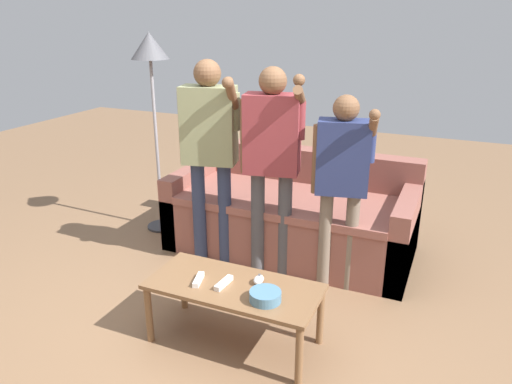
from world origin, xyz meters
TOP-DOWN VIEW (x-y plane):
  - ground_plane at (0.00, 0.00)m, footprint 12.00×12.00m
  - couch at (0.05, 1.34)m, footprint 2.00×0.94m
  - coffee_table at (0.16, -0.02)m, footprint 1.03×0.46m
  - snack_bowl at (0.40, -0.10)m, footprint 0.18×0.18m
  - game_remote_nunchuk at (0.29, 0.05)m, footprint 0.06×0.09m
  - floor_lamp at (-1.22, 1.24)m, footprint 0.32×0.32m
  - player_left at (-0.45, 0.84)m, footprint 0.51×0.34m
  - player_center at (0.05, 0.86)m, footprint 0.49×0.30m
  - player_right at (0.56, 0.86)m, footprint 0.45×0.28m
  - game_remote_wand_near at (-0.05, -0.08)m, footprint 0.07×0.15m
  - game_remote_wand_far at (0.11, -0.05)m, footprint 0.05×0.16m

SIDE VIEW (x-z plane):
  - ground_plane at x=0.00m, z-range 0.00..0.00m
  - couch at x=0.05m, z-range -0.10..0.69m
  - coffee_table at x=0.16m, z-range 0.15..0.55m
  - game_remote_wand_far at x=0.11m, z-range 0.40..0.43m
  - game_remote_wand_near at x=-0.05m, z-range 0.40..0.43m
  - game_remote_nunchuk at x=0.29m, z-range 0.40..0.45m
  - snack_bowl at x=0.40m, z-range 0.40..0.46m
  - player_right at x=0.56m, z-range 0.18..1.60m
  - player_center at x=0.05m, z-range 0.20..1.78m
  - player_left at x=-0.45m, z-range 0.21..1.81m
  - floor_lamp at x=-1.22m, z-range 0.63..2.39m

